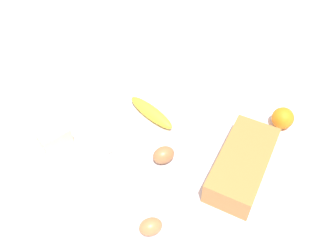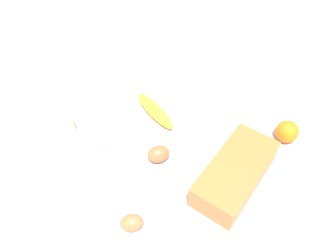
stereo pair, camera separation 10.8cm
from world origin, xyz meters
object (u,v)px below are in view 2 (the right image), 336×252
Objects in this scene: orange_fruit at (287,132)px; butter_block at (57,124)px; banana at (155,111)px; egg_beside_bowl at (158,154)px; flour_bowl at (100,136)px; egg_near_butter at (132,223)px; loaf_pan at (235,173)px.

orange_fruit is 0.77× the size of butter_block.
butter_block is (0.48, -0.53, -0.00)m from orange_fruit.
egg_beside_bowl reaches higher than banana.
banana is 0.42m from orange_fruit.
orange_fruit is (-0.42, 0.39, 0.00)m from flour_bowl.
banana is at bearing -130.13° from egg_beside_bowl.
egg_near_butter reaches higher than banana.
orange_fruit is 1.15× the size of egg_near_butter.
flour_bowl reaches higher than banana.
butter_block is at bearing -32.31° from banana.
orange_fruit is 0.40m from egg_beside_bowl.
banana is at bearing 171.00° from flour_bowl.
egg_beside_bowl is (0.12, 0.14, 0.01)m from banana.
orange_fruit reaches higher than egg_near_butter.
loaf_pan is 1.57× the size of banana.
loaf_pan is at bearing 161.53° from egg_near_butter.
orange_fruit is at bearing 121.06° from banana.
orange_fruit reaches higher than banana.
orange_fruit is at bearing 146.37° from egg_beside_bowl.
butter_block reaches higher than egg_beside_bowl.
orange_fruit is at bearing 167.71° from egg_near_butter.
orange_fruit reaches higher than butter_block.
egg_near_butter is (0.11, 0.28, -0.01)m from flour_bowl.
egg_near_butter is at bearing 83.05° from butter_block.
flour_bowl is 0.15m from butter_block.
loaf_pan is at bearing 115.61° from butter_block.
flour_bowl is 0.57m from orange_fruit.
egg_near_butter is at bearing 37.99° from banana.
egg_beside_bowl is at bearing 115.69° from flour_bowl.
butter_block is at bearing -74.06° from loaf_pan.
loaf_pan is at bearing 86.83° from banana.
butter_block is (0.06, -0.13, -0.00)m from flour_bowl.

